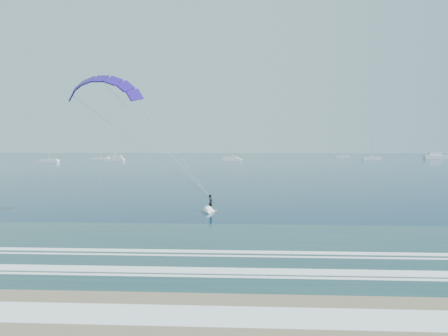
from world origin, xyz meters
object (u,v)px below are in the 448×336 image
sailboat_3 (232,160)px  sailboat_7 (115,156)px  sailboat_0 (49,161)px  kitesurfer_rig (154,137)px  sailboat_2 (230,158)px  sailboat_1 (101,159)px  sailboat_8 (114,160)px  sailboat_5 (371,158)px  sailboat_4 (342,157)px  motor_yacht (436,156)px

sailboat_3 → sailboat_7: 107.55m
sailboat_0 → kitesurfer_rig: bearing=-59.8°
kitesurfer_rig → sailboat_2: (1.00, 194.86, -7.19)m
sailboat_1 → sailboat_8: size_ratio=1.15×
kitesurfer_rig → sailboat_0: kitesurfer_rig is taller
sailboat_0 → sailboat_5: size_ratio=0.93×
sailboat_7 → sailboat_8: size_ratio=1.10×
sailboat_4 → sailboat_5: size_ratio=0.87×
sailboat_1 → sailboat_3: 74.80m
kitesurfer_rig → sailboat_3: size_ratio=1.37×
motor_yacht → sailboat_7: sailboat_7 is taller
sailboat_0 → sailboat_2: sailboat_0 is taller
sailboat_0 → sailboat_7: sailboat_7 is taller
sailboat_8 → sailboat_2: bearing=34.6°
sailboat_1 → sailboat_7: bearing=100.2°
sailboat_1 → motor_yacht: bearing=9.3°
sailboat_7 → sailboat_8: sailboat_7 is taller
kitesurfer_rig → sailboat_5: size_ratio=1.29×
sailboat_0 → sailboat_1: (10.68, 36.74, 0.01)m
sailboat_0 → sailboat_3: (83.59, 20.08, 0.00)m
sailboat_0 → sailboat_2: size_ratio=1.02×
kitesurfer_rig → sailboat_5: 202.64m
sailboat_3 → sailboat_7: sailboat_7 is taller
motor_yacht → sailboat_2: bearing=-174.5°
kitesurfer_rig → sailboat_8: kitesurfer_rig is taller
sailboat_4 → sailboat_8: bearing=-152.0°
kitesurfer_rig → sailboat_5: (80.24, 185.93, -7.18)m
motor_yacht → sailboat_5: 49.67m
sailboat_0 → sailboat_1: bearing=73.8°
sailboat_3 → sailboat_5: size_ratio=0.94×
sailboat_1 → sailboat_3: (72.92, -16.66, -0.01)m
sailboat_7 → sailboat_1: bearing=-79.8°
sailboat_5 → sailboat_1: bearing=-175.8°
sailboat_2 → sailboat_4: (72.47, 29.52, -0.00)m
sailboat_8 → motor_yacht: bearing=15.8°
motor_yacht → sailboat_1: bearing=-170.7°
sailboat_0 → sailboat_4: sailboat_0 is taller
sailboat_2 → kitesurfer_rig: bearing=-90.3°
sailboat_4 → sailboat_1: bearing=-160.9°
kitesurfer_rig → motor_yacht: size_ratio=1.14×
motor_yacht → sailboat_7: (-204.40, 20.52, -0.90)m
sailboat_7 → sailboat_8: (23.43, -71.60, -0.01)m
motor_yacht → sailboat_0: bearing=-161.5°
sailboat_0 → sailboat_3: bearing=13.5°
sailboat_1 → sailboat_4: (143.17, 49.50, -0.01)m
kitesurfer_rig → sailboat_2: bearing=89.7°
sailboat_7 → motor_yacht: bearing=-5.7°
sailboat_5 → sailboat_7: sailboat_5 is taller
sailboat_1 → sailboat_4: sailboat_1 is taller
sailboat_1 → sailboat_8: bearing=-53.7°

